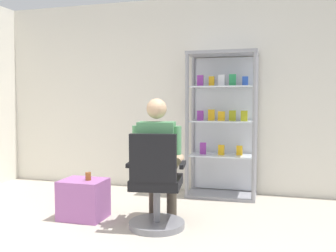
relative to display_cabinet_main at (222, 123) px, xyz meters
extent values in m
cube|color=silver|center=(-0.40, 0.24, 0.38)|extent=(6.00, 0.10, 2.70)
cylinder|color=gray|center=(-0.42, -0.26, -0.02)|extent=(0.05, 0.05, 1.90)
cylinder|color=gray|center=(0.43, -0.26, -0.02)|extent=(0.05, 0.05, 1.90)
cylinder|color=gray|center=(-0.42, 0.14, -0.02)|extent=(0.05, 0.05, 1.90)
cylinder|color=gray|center=(0.43, 0.14, -0.02)|extent=(0.05, 0.05, 1.90)
cube|color=gray|center=(0.00, -0.06, 0.91)|extent=(0.90, 0.45, 0.04)
cube|color=gray|center=(0.00, -0.06, -0.95)|extent=(0.90, 0.45, 0.04)
cube|color=silver|center=(0.00, 0.15, -0.02)|extent=(0.84, 0.02, 1.80)
cube|color=silver|center=(0.00, -0.06, -0.42)|extent=(0.82, 0.39, 0.02)
cube|color=purple|center=(-0.25, -0.07, -0.33)|extent=(0.08, 0.05, 0.15)
cube|color=gold|center=(0.00, -0.08, -0.34)|extent=(0.08, 0.06, 0.13)
cube|color=gold|center=(0.23, -0.04, -0.35)|extent=(0.08, 0.06, 0.12)
cube|color=silver|center=(0.00, -0.06, 0.03)|extent=(0.82, 0.39, 0.02)
cube|color=purple|center=(-0.29, -0.03, 0.11)|extent=(0.09, 0.05, 0.13)
cube|color=gold|center=(-0.14, -0.03, 0.11)|extent=(0.09, 0.04, 0.14)
cube|color=gold|center=(-0.01, -0.06, 0.10)|extent=(0.09, 0.04, 0.12)
cube|color=#999919|center=(0.14, -0.06, 0.11)|extent=(0.09, 0.04, 0.13)
cube|color=#999919|center=(0.29, -0.09, 0.11)|extent=(0.09, 0.04, 0.13)
cube|color=silver|center=(0.00, -0.06, 0.48)|extent=(0.82, 0.39, 0.02)
cube|color=purple|center=(-0.28, -0.10, 0.56)|extent=(0.08, 0.04, 0.14)
cube|color=gold|center=(-0.14, -0.06, 0.56)|extent=(0.07, 0.04, 0.13)
cube|color=silver|center=(0.00, -0.11, 0.56)|extent=(0.09, 0.04, 0.14)
cube|color=#268C4C|center=(0.14, -0.09, 0.57)|extent=(0.09, 0.05, 0.15)
cube|color=#264CB2|center=(0.29, -0.06, 0.55)|extent=(0.07, 0.05, 0.12)
cylinder|color=slate|center=(-0.46, -1.44, -0.94)|extent=(0.56, 0.56, 0.06)
cylinder|color=slate|center=(-0.46, -1.44, -0.73)|extent=(0.07, 0.07, 0.41)
cube|color=black|center=(-0.46, -1.44, -0.51)|extent=(0.54, 0.54, 0.10)
cube|color=black|center=(-0.44, -1.65, -0.23)|extent=(0.45, 0.14, 0.45)
cube|color=black|center=(-0.21, -1.40, -0.33)|extent=(0.08, 0.30, 0.04)
cube|color=black|center=(-0.72, -1.47, -0.33)|extent=(0.08, 0.30, 0.04)
cylinder|color=#3F382D|center=(-0.39, -1.23, -0.41)|extent=(0.19, 0.42, 0.14)
cylinder|color=#3F382D|center=(-0.42, -1.03, -0.69)|extent=(0.11, 0.11, 0.56)
cylinder|color=#3F382D|center=(-0.59, -1.25, -0.41)|extent=(0.19, 0.42, 0.14)
cylinder|color=#3F382D|center=(-0.62, -1.06, -0.69)|extent=(0.11, 0.11, 0.56)
cube|color=#4C8C59|center=(-0.46, -1.44, -0.16)|extent=(0.39, 0.27, 0.50)
sphere|color=tan|center=(-0.46, -1.44, 0.22)|extent=(0.20, 0.20, 0.20)
cylinder|color=#4C8C59|center=(-0.27, -1.41, -0.09)|extent=(0.09, 0.09, 0.28)
cylinder|color=tan|center=(-0.29, -1.23, -0.31)|extent=(0.12, 0.31, 0.08)
cylinder|color=#4C8C59|center=(-0.66, -1.47, -0.09)|extent=(0.09, 0.09, 0.28)
cylinder|color=tan|center=(-0.69, -1.29, -0.31)|extent=(0.12, 0.31, 0.08)
cube|color=#9E599E|center=(-1.31, -1.38, -0.76)|extent=(0.47, 0.38, 0.42)
cylinder|color=brown|center=(-1.24, -1.39, -0.50)|extent=(0.06, 0.06, 0.09)
camera|label=1|loc=(0.62, -4.88, 0.30)|focal=39.29mm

